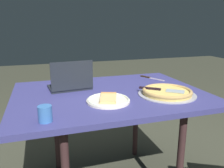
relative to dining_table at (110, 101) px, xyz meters
The scene contains 6 objects.
dining_table is the anchor object (origin of this frame).
laptop 0.32m from the dining_table, 148.78° to the left, with size 0.32×0.24×0.22m.
pizza_plate 0.22m from the dining_table, 109.68° to the right, with size 0.27×0.27×0.04m.
pizza_tray 0.40m from the dining_table, 25.92° to the right, with size 0.39×0.39×0.04m.
table_knife 0.56m from the dining_table, 33.70° to the left, with size 0.13×0.23×0.01m.
drink_cup 0.60m from the dining_table, 139.72° to the right, with size 0.07×0.07×0.08m.
Camera 1 is at (-0.45, -1.48, 1.24)m, focal length 36.66 mm.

